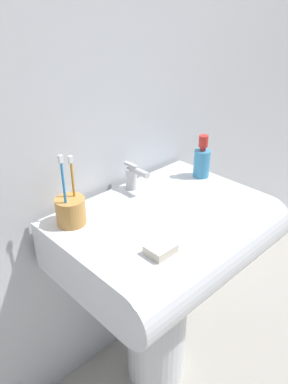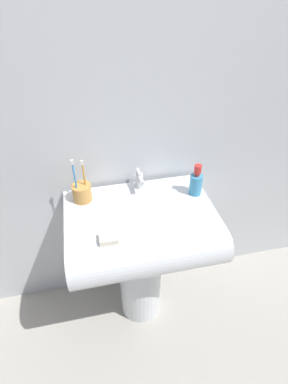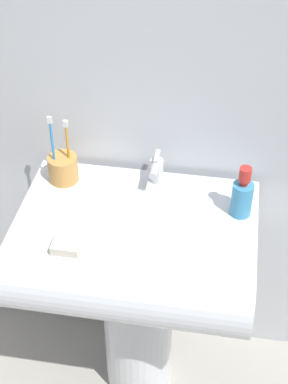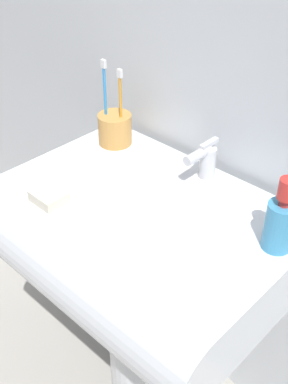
{
  "view_description": "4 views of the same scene",
  "coord_description": "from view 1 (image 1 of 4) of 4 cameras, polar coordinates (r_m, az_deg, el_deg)",
  "views": [
    {
      "loc": [
        -0.7,
        -0.67,
        1.32
      ],
      "look_at": [
        -0.04,
        0.03,
        0.8
      ],
      "focal_mm": 35.0,
      "sensor_mm": 36.0,
      "label": 1
    },
    {
      "loc": [
        -0.19,
        -0.95,
        1.59
      ],
      "look_at": [
        0.01,
        -0.02,
        0.85
      ],
      "focal_mm": 28.0,
      "sensor_mm": 36.0,
      "label": 2
    },
    {
      "loc": [
        0.21,
        -1.14,
        1.8
      ],
      "look_at": [
        0.02,
        -0.01,
        0.84
      ],
      "focal_mm": 55.0,
      "sensor_mm": 36.0,
      "label": 3
    },
    {
      "loc": [
        0.56,
        -0.61,
        1.35
      ],
      "look_at": [
        0.01,
        -0.03,
        0.78
      ],
      "focal_mm": 45.0,
      "sensor_mm": 36.0,
      "label": 4
    }
  ],
  "objects": [
    {
      "name": "ground_plane",
      "position": [
        1.64,
        1.76,
        -25.39
      ],
      "size": [
        6.0,
        6.0,
        0.0
      ],
      "primitive_type": "plane",
      "color": "#ADA89E",
      "rests_on": "ground"
    },
    {
      "name": "wall_back",
      "position": [
        1.16,
        -6.59,
        22.1
      ],
      "size": [
        5.0,
        0.05,
        2.4
      ],
      "primitive_type": "cube",
      "color": "silver",
      "rests_on": "ground"
    },
    {
      "name": "sink_pedestal",
      "position": [
        1.41,
        1.95,
        -18.35
      ],
      "size": [
        0.22,
        0.22,
        0.59
      ],
      "primitive_type": "cylinder",
      "color": "white",
      "rests_on": "ground"
    },
    {
      "name": "sink_basin",
      "position": [
        1.14,
        4.26,
        -6.96
      ],
      "size": [
        0.64,
        0.47,
        0.16
      ],
      "color": "white",
      "rests_on": "sink_pedestal"
    },
    {
      "name": "faucet",
      "position": [
        1.22,
        -1.66,
        2.39
      ],
      "size": [
        0.04,
        0.1,
        0.09
      ],
      "color": "silver",
      "rests_on": "sink_basin"
    },
    {
      "name": "toothbrush_cup",
      "position": [
        1.06,
        -11.11,
        -2.73
      ],
      "size": [
        0.08,
        0.08,
        0.22
      ],
      "color": "#D19347",
      "rests_on": "sink_basin"
    },
    {
      "name": "soap_bottle",
      "position": [
        1.32,
        8.81,
        4.73
      ],
      "size": [
        0.06,
        0.06,
        0.15
      ],
      "color": "#3F99CC",
      "rests_on": "sink_basin"
    },
    {
      "name": "bar_soap",
      "position": [
        0.95,
        2.55,
        -8.67
      ],
      "size": [
        0.07,
        0.06,
        0.02
      ],
      "primitive_type": "cube",
      "color": "silver",
      "rests_on": "sink_basin"
    }
  ]
}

